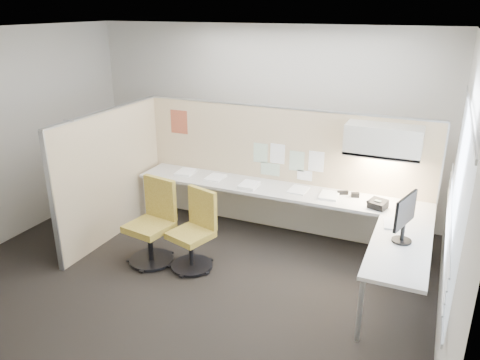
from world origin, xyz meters
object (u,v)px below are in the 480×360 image
at_px(desk, 296,205).
at_px(chair_left, 153,225).
at_px(chair_right, 195,233).
at_px(monitor, 405,216).
at_px(phone, 377,204).

distance_m(desk, chair_left, 1.85).
height_order(desk, chair_right, chair_right).
height_order(monitor, phone, monitor).
distance_m(chair_right, phone, 2.24).
distance_m(desk, chair_right, 1.39).
bearing_deg(monitor, chair_left, 111.97).
xyz_separation_m(chair_right, phone, (1.99, 0.99, 0.33)).
relative_size(desk, chair_left, 3.82).
distance_m(chair_right, monitor, 2.42).
distance_m(chair_left, chair_right, 0.55).
bearing_deg(phone, chair_right, -135.32).
xyz_separation_m(chair_right, monitor, (2.35, 0.20, 0.58)).
xyz_separation_m(chair_left, monitor, (2.89, 0.28, 0.54)).
relative_size(desk, monitor, 7.77).
height_order(desk, monitor, monitor).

